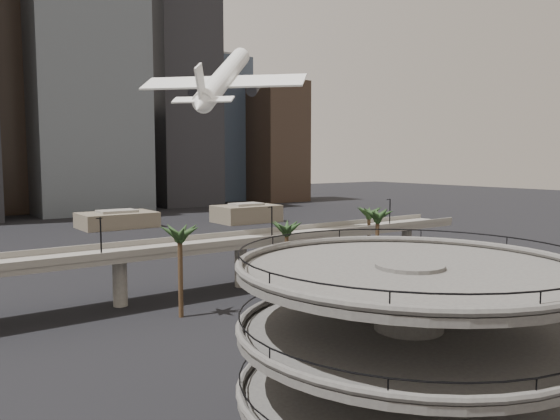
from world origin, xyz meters
TOP-DOWN VIEW (x-y plane):
  - parking_ramp at (-13.00, -4.00)m, footprint 22.20×22.20m
  - overpass at (0.00, 55.00)m, footprint 130.00×9.30m
  - palm_trees at (21.48, 47.47)m, footprint 54.40×18.40m
  - low_buildings at (6.89, 142.30)m, footprint 135.00×27.50m
  - skyline at (15.12, 217.08)m, footprint 269.00×86.00m
  - airborne_jet at (15.91, 68.76)m, footprint 28.48×28.16m
  - car_a at (4.57, 10.58)m, footprint 5.09×3.57m
  - car_b at (16.24, 17.60)m, footprint 4.87×2.42m
  - car_c at (28.29, 13.55)m, footprint 6.13×3.68m

SIDE VIEW (x-z plane):
  - car_b at x=16.24m, z-range 0.00..1.53m
  - car_a at x=4.57m, z-range 0.00..1.61m
  - car_c at x=28.29m, z-range 0.00..1.66m
  - low_buildings at x=6.89m, z-range -0.54..6.26m
  - overpass at x=0.00m, z-range -0.01..14.69m
  - parking_ramp at x=-13.00m, z-range 1.16..18.51m
  - palm_trees at x=21.48m, z-range 4.30..18.30m
  - airborne_jet at x=15.91m, z-range 29.10..48.28m
  - skyline at x=15.12m, z-range -17.79..115.00m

